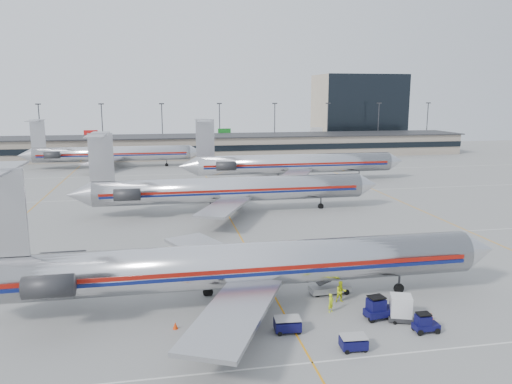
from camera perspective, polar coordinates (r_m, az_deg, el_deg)
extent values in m
plane|color=gray|center=(51.39, 0.47, -9.05)|extent=(260.00, 260.00, 0.00)
cube|color=silver|center=(60.73, -1.37, -5.86)|extent=(160.00, 0.15, 0.02)
cube|color=gray|center=(146.39, -7.03, 5.16)|extent=(160.00, 16.00, 6.00)
cube|color=black|center=(138.33, -6.81, 4.92)|extent=(160.00, 0.20, 1.60)
cube|color=#2D2D30|center=(146.12, -7.06, 6.37)|extent=(162.00, 17.00, 0.30)
cylinder|color=#38383D|center=(163.60, -23.44, 6.53)|extent=(0.30, 0.30, 15.00)
cube|color=#2D2D30|center=(163.31, -23.65, 9.19)|extent=(1.60, 0.40, 0.35)
cylinder|color=#38383D|center=(160.65, -17.13, 6.88)|extent=(0.30, 0.30, 15.00)
cube|color=#2D2D30|center=(160.35, -17.29, 9.59)|extent=(1.60, 0.40, 0.35)
cylinder|color=#38383D|center=(159.68, -10.65, 7.16)|extent=(0.30, 0.30, 15.00)
cube|color=#2D2D30|center=(159.38, -10.75, 9.88)|extent=(1.60, 0.40, 0.35)
cylinder|color=#38383D|center=(160.74, -4.18, 7.34)|extent=(0.30, 0.30, 15.00)
cube|color=#2D2D30|center=(160.44, -4.21, 10.05)|extent=(1.60, 0.40, 0.35)
cylinder|color=#38383D|center=(163.78, 2.14, 7.43)|extent=(0.30, 0.30, 15.00)
cube|color=#2D2D30|center=(163.49, 2.16, 10.09)|extent=(1.60, 0.40, 0.35)
cylinder|color=#38383D|center=(168.70, 8.17, 7.43)|extent=(0.30, 0.30, 15.00)
cube|color=#2D2D30|center=(168.41, 8.24, 10.01)|extent=(1.60, 0.40, 0.35)
cylinder|color=#38383D|center=(175.33, 13.79, 7.35)|extent=(0.30, 0.30, 15.00)
cube|color=#2D2D30|center=(175.06, 13.90, 9.84)|extent=(1.60, 0.40, 0.35)
cylinder|color=#38383D|center=(183.50, 18.95, 7.23)|extent=(0.30, 0.30, 15.00)
cube|color=#2D2D30|center=(183.24, 19.10, 9.60)|extent=(1.60, 0.40, 0.35)
cube|color=tan|center=(189.41, 11.56, 9.21)|extent=(30.00, 20.00, 25.00)
cylinder|color=silver|center=(42.61, -1.19, -8.30)|extent=(40.37, 3.73, 3.73)
cone|color=silver|center=(50.79, 24.00, -6.08)|extent=(3.23, 3.73, 3.73)
cube|color=maroon|center=(40.81, -0.74, -8.96)|extent=(38.35, 0.05, 0.35)
cube|color=#0C1654|center=(40.95, -0.74, -9.49)|extent=(38.35, 0.05, 0.28)
cube|color=#AFAFB3|center=(49.32, -4.89, -6.86)|extent=(9.39, 13.68, 0.32)
cube|color=#AFAFB3|center=(36.21, -2.51, -13.63)|extent=(9.39, 13.68, 0.32)
cube|color=#AFAFB3|center=(42.37, -26.99, -2.18)|extent=(3.43, 0.25, 6.86)
cylinder|color=#2D2D30|center=(45.52, -21.15, -7.39)|extent=(3.63, 1.72, 1.72)
cylinder|color=#2D2D30|center=(40.19, -22.60, -9.93)|extent=(3.63, 1.72, 1.72)
cylinder|color=#2D2D30|center=(47.81, 16.04, -10.00)|extent=(0.20, 0.20, 1.67)
cylinder|color=#2D2D30|center=(41.00, -4.88, -13.20)|extent=(0.20, 0.20, 1.67)
cylinder|color=#2D2D30|center=(45.45, -5.53, -10.72)|extent=(0.20, 0.20, 1.67)
cylinder|color=black|center=(47.98, 16.01, -10.54)|extent=(0.91, 0.30, 0.91)
cylinder|color=silver|center=(75.87, -2.80, 0.29)|extent=(40.67, 3.76, 3.76)
cone|color=silver|center=(81.78, 12.62, 0.82)|extent=(3.25, 3.76, 3.76)
cone|color=#AFAFB3|center=(76.11, -19.56, -0.30)|extent=(3.66, 3.76, 3.76)
cube|color=maroon|center=(74.00, -2.60, 0.14)|extent=(38.64, 0.05, 0.36)
cube|color=#0C1654|center=(74.07, -2.60, -0.17)|extent=(38.64, 0.05, 0.28)
cube|color=#AFAFB3|center=(82.76, -4.88, 0.45)|extent=(9.46, 13.78, 0.33)
cube|color=#AFAFB3|center=(68.90, -3.65, -1.67)|extent=(9.46, 13.78, 0.33)
cube|color=#AFAFB3|center=(74.85, -17.28, 3.80)|extent=(3.46, 0.25, 6.91)
cube|color=#AFAFB3|center=(74.58, -17.66, 6.27)|extent=(2.44, 10.68, 0.18)
cylinder|color=#2D2D30|center=(78.13, -14.25, 0.51)|extent=(3.66, 1.73, 1.73)
cylinder|color=#2D2D30|center=(72.44, -14.51, -0.31)|extent=(3.66, 1.73, 1.73)
cylinder|color=#2D2D30|center=(79.58, 7.42, -1.28)|extent=(0.20, 0.20, 1.68)
cylinder|color=#2D2D30|center=(73.70, -4.87, -2.21)|extent=(0.20, 0.20, 1.68)
cylinder|color=#2D2D30|center=(78.44, -5.24, -1.41)|extent=(0.20, 0.20, 1.68)
cylinder|color=black|center=(79.68, 7.41, -1.62)|extent=(0.92, 0.31, 0.92)
cylinder|color=silver|center=(103.62, 4.61, 3.25)|extent=(40.66, 3.96, 3.96)
cone|color=silver|center=(111.46, 15.62, 3.43)|extent=(3.42, 3.96, 3.96)
cone|color=#AFAFB3|center=(100.10, -7.79, 2.91)|extent=(3.85, 3.96, 3.96)
cube|color=maroon|center=(101.70, 4.90, 3.19)|extent=(38.63, 0.05, 0.37)
cube|color=#0C1654|center=(101.76, 4.90, 2.95)|extent=(38.63, 0.05, 0.30)
cube|color=#AFAFB3|center=(110.43, 2.50, 3.19)|extent=(9.95, 14.51, 0.34)
cube|color=#AFAFB3|center=(96.07, 4.54, 2.00)|extent=(9.95, 14.51, 0.34)
cube|color=#AFAFB3|center=(99.72, -5.84, 6.18)|extent=(3.64, 0.27, 7.28)
cube|color=#AFAFB3|center=(99.47, -6.06, 8.14)|extent=(2.57, 11.24, 0.19)
cylinder|color=#2D2D30|center=(103.68, -3.86, 3.45)|extent=(3.85, 1.82, 1.82)
cylinder|color=#2D2D30|center=(97.68, -3.43, 2.99)|extent=(3.85, 1.82, 1.82)
cylinder|color=#2D2D30|center=(108.52, 11.69, 1.88)|extent=(0.21, 0.21, 1.77)
cylinder|color=#2D2D30|center=(100.79, 3.21, 1.41)|extent=(0.21, 0.21, 1.77)
cylinder|color=#2D2D30|center=(105.71, 2.54, 1.86)|extent=(0.21, 0.21, 1.77)
cylinder|color=black|center=(108.60, 11.68, 1.62)|extent=(0.96, 0.32, 0.96)
cylinder|color=silver|center=(128.46, -15.96, 4.23)|extent=(37.48, 3.65, 3.65)
cone|color=silver|center=(128.21, -6.86, 4.56)|extent=(3.16, 3.65, 3.65)
cone|color=#AFAFB3|center=(131.93, -24.88, 3.80)|extent=(3.55, 3.65, 3.65)
cube|color=maroon|center=(126.63, -16.04, 4.20)|extent=(35.61, 0.05, 0.35)
cube|color=#0C1654|center=(126.67, -16.03, 4.02)|extent=(35.61, 0.05, 0.28)
cube|color=#AFAFB3|center=(135.59, -16.52, 4.11)|extent=(9.17, 13.37, 0.32)
cube|color=#AFAFB3|center=(121.96, -17.14, 3.35)|extent=(9.17, 13.37, 0.32)
cube|color=#AFAFB3|center=(130.71, -23.67, 6.12)|extent=(3.35, 0.25, 6.71)
cube|color=#AFAFB3|center=(130.60, -23.91, 7.49)|extent=(2.37, 10.36, 0.18)
cylinder|color=#2D2D30|center=(133.16, -21.80, 4.22)|extent=(3.55, 1.68, 1.68)
cylinder|color=#2D2D30|center=(127.68, -22.27, 3.93)|extent=(3.55, 1.68, 1.68)
cylinder|color=#2D2D30|center=(128.25, -10.18, 3.28)|extent=(0.20, 0.20, 1.63)
cylinder|color=#2D2D30|center=(126.75, -17.32, 2.86)|extent=(0.20, 0.20, 1.63)
cylinder|color=#2D2D30|center=(131.41, -17.10, 3.15)|extent=(0.20, 0.20, 1.63)
cylinder|color=black|center=(128.31, -10.17, 3.07)|extent=(0.89, 0.30, 0.89)
cube|color=#0A0A3A|center=(39.56, -2.70, -14.61)|extent=(2.18, 1.26, 0.47)
cube|color=#0A0A3A|center=(39.29, -3.13, -13.89)|extent=(1.23, 1.06, 0.85)
cube|color=black|center=(39.05, -3.14, -13.13)|extent=(1.18, 1.01, 0.08)
cylinder|color=black|center=(40.19, -1.69, -14.57)|extent=(0.53, 0.17, 0.53)
cylinder|color=black|center=(39.35, -1.46, -15.16)|extent=(0.53, 0.17, 0.53)
cylinder|color=black|center=(40.01, -3.90, -14.72)|extent=(0.53, 0.17, 0.53)
cylinder|color=black|center=(39.16, -3.73, -15.32)|extent=(0.53, 0.17, 0.53)
cube|color=#0A0A3A|center=(42.12, 13.94, -13.17)|extent=(2.54, 1.55, 0.54)
cube|color=#0A0A3A|center=(41.73, 13.57, -12.41)|extent=(1.45, 1.27, 0.98)
cube|color=black|center=(41.48, 13.61, -11.59)|extent=(1.39, 1.21, 0.09)
cylinder|color=black|center=(43.03, 14.70, -13.10)|extent=(0.61, 0.20, 0.61)
cylinder|color=black|center=(42.15, 15.34, -13.66)|extent=(0.61, 0.20, 0.61)
cylinder|color=black|center=(42.36, 12.52, -13.40)|extent=(0.61, 0.20, 0.61)
cylinder|color=black|center=(41.46, 13.12, -13.98)|extent=(0.61, 0.20, 0.61)
cube|color=#0A0A3A|center=(40.99, 18.85, -14.33)|extent=(1.92, 0.96, 0.44)
cube|color=#0A0A3A|center=(40.66, 18.57, -13.72)|extent=(1.05, 0.87, 0.78)
cube|color=black|center=(40.45, 18.61, -13.04)|extent=(1.00, 0.83, 0.07)
cylinder|color=black|center=(41.76, 19.39, -14.24)|extent=(0.49, 0.16, 0.49)
cylinder|color=black|center=(41.09, 20.01, -14.71)|extent=(0.49, 0.16, 0.49)
cylinder|color=black|center=(41.12, 17.65, -14.54)|extent=(0.49, 0.16, 0.49)
cylinder|color=black|center=(40.43, 18.25, -15.03)|extent=(0.49, 0.16, 0.49)
cube|color=#0A0A3A|center=(39.04, 3.61, -14.91)|extent=(2.05, 1.47, 0.72)
cube|color=#989898|center=(38.82, 3.62, -14.22)|extent=(2.05, 1.47, 0.06)
cylinder|color=black|center=(39.87, 4.44, -14.95)|extent=(0.37, 0.14, 0.37)
cylinder|color=black|center=(38.89, 4.89, -15.66)|extent=(0.37, 0.14, 0.37)
cylinder|color=black|center=(39.55, 2.34, -15.15)|extent=(0.37, 0.14, 0.37)
cylinder|color=black|center=(38.56, 2.74, -15.88)|extent=(0.37, 0.14, 0.37)
cube|color=#0A0A3A|center=(37.21, 11.07, -16.55)|extent=(1.90, 1.37, 0.67)
cube|color=#989898|center=(36.99, 11.10, -15.88)|extent=(1.90, 1.37, 0.06)
cylinder|color=black|center=(38.04, 11.73, -16.53)|extent=(0.35, 0.13, 0.35)
cylinder|color=black|center=(37.18, 12.37, -17.24)|extent=(0.35, 0.13, 0.35)
cylinder|color=black|center=(37.59, 9.75, -16.81)|extent=(0.35, 0.13, 0.35)
cylinder|color=black|center=(36.72, 10.35, -17.54)|extent=(0.35, 0.13, 0.35)
cube|color=#2D2D30|center=(42.49, 16.15, -13.55)|extent=(2.37, 2.17, 0.32)
cube|color=silver|center=(42.10, 16.22, -12.34)|extent=(2.03, 1.96, 1.62)
cylinder|color=black|center=(43.39, 16.66, -13.25)|extent=(0.26, 0.13, 0.26)
cylinder|color=black|center=(42.36, 17.49, -13.92)|extent=(0.26, 0.13, 0.26)
cylinder|color=black|center=(42.76, 14.81, -13.52)|extent=(0.26, 0.13, 0.26)
cylinder|color=black|center=(41.70, 15.60, -14.22)|extent=(0.26, 0.13, 0.26)
cube|color=#989898|center=(46.30, 8.46, -10.87)|extent=(3.80, 1.56, 0.52)
cube|color=#2D2D30|center=(46.07, 9.24, -9.42)|extent=(3.83, 1.15, 1.34)
cylinder|color=black|center=(47.31, 9.79, -10.69)|extent=(0.52, 0.17, 0.52)
cylinder|color=black|center=(46.32, 10.29, -11.19)|extent=(0.52, 0.17, 0.52)
cylinder|color=black|center=(46.47, 6.62, -11.01)|extent=(0.52, 0.17, 0.52)
cylinder|color=black|center=(45.47, 7.05, -11.53)|extent=(0.52, 0.17, 0.52)
imported|color=#C6E215|center=(42.54, 8.56, -12.42)|extent=(0.69, 0.64, 1.59)
imported|color=#CBDC14|center=(44.48, 9.68, -11.18)|extent=(0.96, 0.76, 1.89)
cone|color=red|center=(43.11, 19.37, -13.29)|extent=(0.54, 0.54, 0.67)
cone|color=red|center=(40.01, -9.21, -14.82)|extent=(0.46, 0.46, 0.55)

